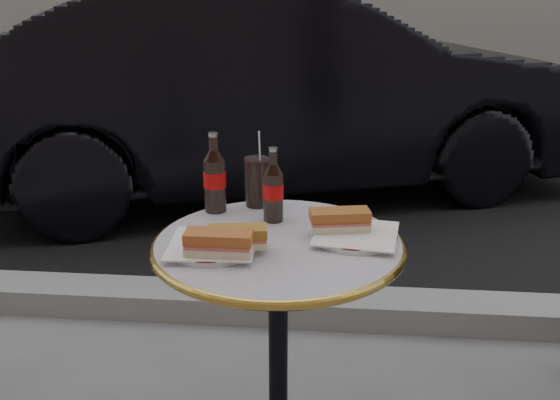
# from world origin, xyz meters

# --- Properties ---
(asphalt_road) EXTENTS (40.00, 8.00, 0.00)m
(asphalt_road) POSITION_xyz_m (0.00, 5.00, 0.00)
(asphalt_road) COLOR black
(asphalt_road) RESTS_ON ground
(curb) EXTENTS (40.00, 0.20, 0.12)m
(curb) POSITION_xyz_m (0.00, 0.90, 0.05)
(curb) COLOR gray
(curb) RESTS_ON ground
(bistro_table) EXTENTS (0.62, 0.62, 0.73)m
(bistro_table) POSITION_xyz_m (0.00, 0.00, 0.37)
(bistro_table) COLOR #BAB2C4
(bistro_table) RESTS_ON ground
(plate_left) EXTENTS (0.24, 0.24, 0.01)m
(plate_left) POSITION_xyz_m (-0.15, -0.07, 0.74)
(plate_left) COLOR silver
(plate_left) RESTS_ON bistro_table
(plate_right) EXTENTS (0.26, 0.26, 0.01)m
(plate_right) POSITION_xyz_m (0.19, 0.03, 0.74)
(plate_right) COLOR silver
(plate_right) RESTS_ON bistro_table
(sandwich_left_a) EXTENTS (0.15, 0.07, 0.05)m
(sandwich_left_a) POSITION_xyz_m (-0.12, -0.12, 0.77)
(sandwich_left_a) COLOR #B05D2C
(sandwich_left_a) RESTS_ON plate_left
(sandwich_left_b) EXTENTS (0.15, 0.09, 0.05)m
(sandwich_left_b) POSITION_xyz_m (-0.09, -0.08, 0.77)
(sandwich_left_b) COLOR #A37329
(sandwich_left_b) RESTS_ON plate_left
(sandwich_right) EXTENTS (0.16, 0.10, 0.05)m
(sandwich_right) POSITION_xyz_m (0.15, 0.05, 0.77)
(sandwich_right) COLOR #A35A29
(sandwich_right) RESTS_ON plate_right
(cola_bottle_left) EXTENTS (0.08, 0.08, 0.22)m
(cola_bottle_left) POSITION_xyz_m (-0.19, 0.19, 0.84)
(cola_bottle_left) COLOR black
(cola_bottle_left) RESTS_ON bistro_table
(cola_bottle_right) EXTENTS (0.06, 0.06, 0.20)m
(cola_bottle_right) POSITION_xyz_m (-0.03, 0.13, 0.83)
(cola_bottle_right) COLOR black
(cola_bottle_right) RESTS_ON bistro_table
(cola_glass) EXTENTS (0.07, 0.07, 0.14)m
(cola_glass) POSITION_xyz_m (-0.08, 0.25, 0.80)
(cola_glass) COLOR black
(cola_glass) RESTS_ON bistro_table
(parked_car) EXTENTS (2.64, 4.31, 1.34)m
(parked_car) POSITION_xyz_m (-0.28, 2.59, 0.67)
(parked_car) COLOR black
(parked_car) RESTS_ON ground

